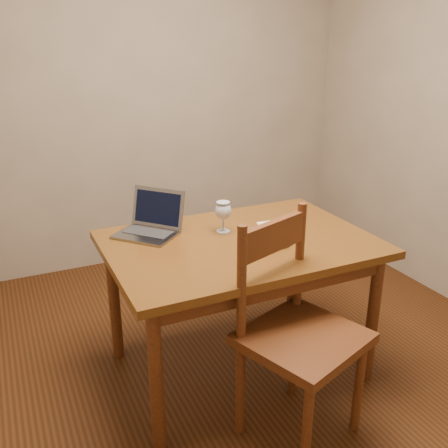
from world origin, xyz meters
name	(u,v)px	position (x,y,z in m)	size (l,w,h in m)	color
floor	(242,362)	(0.00, 0.00, -0.01)	(3.20, 3.20, 0.02)	black
back_wall	(145,92)	(0.00, 1.61, 1.30)	(3.20, 0.02, 2.60)	gray
table	(240,256)	(-0.04, -0.03, 0.65)	(1.30, 0.90, 0.74)	#46220B
chair	(298,323)	(-0.02, -0.54, 0.55)	(0.60, 0.59, 0.51)	#441D0E
plate	(269,239)	(0.09, -0.09, 0.75)	(0.24, 0.24, 0.02)	black
sandwich_cheese	(261,234)	(0.05, -0.08, 0.78)	(0.13, 0.08, 0.04)	#381E0C
sandwich_tomato	(278,233)	(0.14, -0.11, 0.78)	(0.13, 0.08, 0.04)	#381E0C
sandwich_top	(269,228)	(0.09, -0.09, 0.81)	(0.13, 0.07, 0.04)	#381E0C
milk_glass	(223,217)	(-0.06, 0.12, 0.82)	(0.09, 0.09, 0.16)	white
laptop	(152,222)	(-0.40, 0.27, 0.80)	(0.39, 0.40, 0.21)	slate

